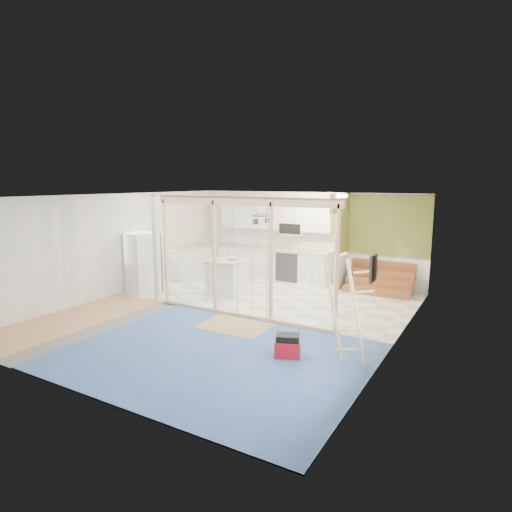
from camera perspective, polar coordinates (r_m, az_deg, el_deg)
The scene contains 17 objects.
room at distance 9.19m, azimuth -3.49°, elevation -0.14°, with size 7.01×8.01×2.61m.
floor_overlays at distance 9.51m, azimuth -2.83°, elevation -7.80°, with size 7.00×8.00×0.03m.
stud_frame at distance 9.29m, azimuth -4.91°, elevation 1.87°, with size 4.66×0.14×2.60m.
base_cabinets at distance 12.98m, azimuth -1.21°, elevation -0.90°, with size 4.45×2.24×0.93m.
upper_cabinets at distance 12.81m, azimuth 2.78°, elevation 5.06°, with size 3.60×0.41×0.85m.
green_partition at distance 11.75m, azimuth 15.00°, elevation -0.01°, with size 2.25×1.51×2.60m.
pot_rack at distance 10.86m, azimuth 0.64°, elevation 5.14°, with size 0.52×0.52×0.72m.
sheathing_panel at distance 5.96m, azimuth 14.22°, elevation -5.95°, with size 0.02×4.00×2.60m, color tan.
electrical_panel at distance 6.46m, azimuth 15.38°, elevation -1.60°, with size 0.04×0.30×0.40m, color #333237.
ceiling_light at distance 11.14m, azimuth 11.24°, elevation 7.87°, with size 0.32×0.32×0.08m, color #FFEABF.
fridge at distance 11.53m, azimuth -14.93°, elevation -0.94°, with size 0.83×0.80×1.59m.
island at distance 11.08m, azimuth -3.85°, elevation -2.87°, with size 1.00×1.00×0.91m.
bowl at distance 11.01m, azimuth -3.04°, elevation -0.33°, with size 0.27×0.27×0.07m, color silver.
soap_bottle_a at distance 13.05m, azimuth 0.45°, elevation 1.85°, with size 0.11×0.11×0.28m, color #B5BACA.
soap_bottle_b at distance 12.38m, azimuth 5.31°, elevation 1.13°, with size 0.08×0.08×0.18m, color silver.
toolbox at distance 7.29m, azimuth 4.25°, elevation -11.95°, with size 0.51×0.45×0.40m.
ladder at distance 6.97m, azimuth 12.14°, elevation -7.23°, with size 0.92×0.06×1.71m.
Camera 1 is at (4.99, -7.54, 2.90)m, focal length 30.00 mm.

